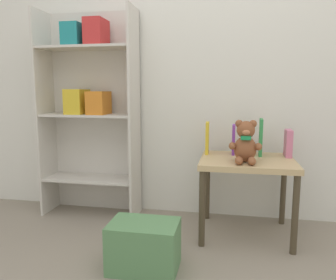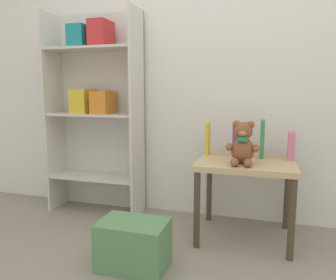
{
  "view_description": "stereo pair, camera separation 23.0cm",
  "coord_description": "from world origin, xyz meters",
  "views": [
    {
      "loc": [
        0.15,
        -1.08,
        0.98
      ],
      "look_at": [
        -0.28,
        1.15,
        0.63
      ],
      "focal_mm": 35.0,
      "sensor_mm": 36.0,
      "label": 1
    },
    {
      "loc": [
        0.37,
        -1.03,
        0.98
      ],
      "look_at": [
        -0.28,
        1.15,
        0.63
      ],
      "focal_mm": 35.0,
      "sensor_mm": 36.0,
      "label": 2
    }
  ],
  "objects": [
    {
      "name": "wall_back",
      "position": [
        0.0,
        1.46,
        1.25
      ],
      "size": [
        4.8,
        0.06,
        2.5
      ],
      "color": "silver",
      "rests_on": "ground_plane"
    },
    {
      "name": "bookshelf_side",
      "position": [
        -0.92,
        1.31,
        0.88
      ],
      "size": [
        0.74,
        0.28,
        1.57
      ],
      "color": "beige",
      "rests_on": "ground_plane"
    },
    {
      "name": "display_table",
      "position": [
        0.27,
        1.1,
        0.45
      ],
      "size": [
        0.61,
        0.52,
        0.52
      ],
      "color": "tan",
      "rests_on": "ground_plane"
    },
    {
      "name": "teddy_bear",
      "position": [
        0.25,
        0.99,
        0.65
      ],
      "size": [
        0.2,
        0.19,
        0.27
      ],
      "color": "brown",
      "rests_on": "display_table"
    },
    {
      "name": "book_standing_yellow",
      "position": [
        -0.01,
        1.23,
        0.64
      ],
      "size": [
        0.02,
        0.1,
        0.23
      ],
      "primitive_type": "cube",
      "rotation": [
        0.0,
        0.0,
        0.02
      ],
      "color": "gold",
      "rests_on": "display_table"
    },
    {
      "name": "book_standing_purple",
      "position": [
        0.18,
        1.25,
        0.63
      ],
      "size": [
        0.02,
        0.12,
        0.21
      ],
      "primitive_type": "cube",
      "rotation": [
        0.0,
        0.0,
        -0.01
      ],
      "color": "purple",
      "rests_on": "display_table"
    },
    {
      "name": "book_standing_green",
      "position": [
        0.36,
        1.23,
        0.65
      ],
      "size": [
        0.03,
        0.13,
        0.26
      ],
      "primitive_type": "cube",
      "rotation": [
        0.0,
        0.0,
        -0.05
      ],
      "color": "#33934C",
      "rests_on": "display_table"
    },
    {
      "name": "book_standing_pink",
      "position": [
        0.54,
        1.24,
        0.62
      ],
      "size": [
        0.05,
        0.14,
        0.18
      ],
      "primitive_type": "cube",
      "rotation": [
        0.0,
        0.0,
        -0.04
      ],
      "color": "#D17093",
      "rests_on": "display_table"
    },
    {
      "name": "storage_bin",
      "position": [
        -0.29,
        0.54,
        0.13
      ],
      "size": [
        0.37,
        0.25,
        0.27
      ],
      "color": "#568956",
      "rests_on": "ground_plane"
    }
  ]
}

